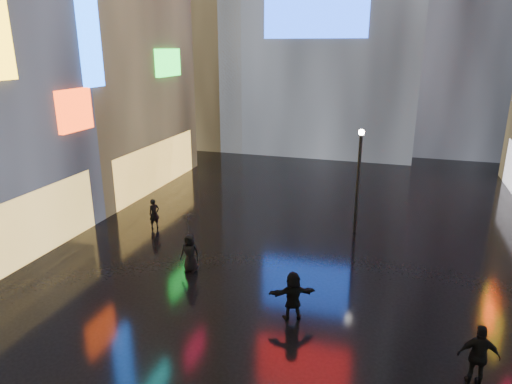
% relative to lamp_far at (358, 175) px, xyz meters
% --- Properties ---
extents(ground, '(140.00, 140.00, 0.00)m').
position_rel_lamp_far_xyz_m(ground, '(-2.07, -2.15, -2.94)').
color(ground, black).
rests_on(ground, ground).
extents(building_left_far, '(10.28, 12.00, 22.00)m').
position_rel_lamp_far_xyz_m(building_left_far, '(-18.05, 3.85, 8.04)').
color(building_left_far, black).
rests_on(building_left_far, ground).
extents(lamp_far, '(0.30, 0.30, 5.20)m').
position_rel_lamp_far_xyz_m(lamp_far, '(0.00, 0.00, 0.00)').
color(lamp_far, black).
rests_on(lamp_far, ground).
extents(pedestrian_3, '(1.12, 0.54, 1.85)m').
position_rel_lamp_far_xyz_m(pedestrian_3, '(4.24, -10.12, -2.02)').
color(pedestrian_3, black).
rests_on(pedestrian_3, ground).
extents(pedestrian_4, '(0.82, 0.56, 1.64)m').
position_rel_lamp_far_xyz_m(pedestrian_4, '(-6.10, -6.32, -2.13)').
color(pedestrian_4, black).
rests_on(pedestrian_4, ground).
extents(pedestrian_5, '(1.68, 1.15, 1.74)m').
position_rel_lamp_far_xyz_m(pedestrian_5, '(-1.28, -8.46, -2.07)').
color(pedestrian_5, black).
rests_on(pedestrian_5, ground).
extents(pedestrian_6, '(0.63, 0.67, 1.53)m').
position_rel_lamp_far_xyz_m(pedestrian_6, '(-9.87, -2.53, -2.18)').
color(pedestrian_6, black).
rests_on(pedestrian_6, ground).
extents(umbrella_2, '(1.02, 1.01, 0.87)m').
position_rel_lamp_far_xyz_m(umbrella_2, '(-6.10, -6.32, -0.87)').
color(umbrella_2, black).
rests_on(umbrella_2, pedestrian_4).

